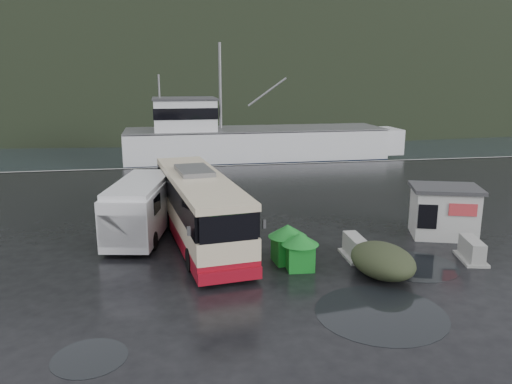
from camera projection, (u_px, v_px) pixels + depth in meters
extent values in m
plane|color=black|center=(261.00, 250.00, 20.90)|extent=(160.00, 160.00, 0.00)
cube|color=black|center=(182.00, 104.00, 126.35)|extent=(300.00, 180.00, 0.02)
cube|color=#999993|center=(215.00, 166.00, 40.08)|extent=(160.00, 0.60, 1.50)
ellipsoid|color=black|center=(193.00, 88.00, 262.24)|extent=(780.00, 540.00, 570.00)
cylinder|color=black|center=(381.00, 313.00, 15.36)|extent=(4.07, 4.07, 0.01)
cylinder|color=black|center=(90.00, 358.00, 12.95)|extent=(1.97, 1.97, 0.01)
cylinder|color=black|center=(445.00, 220.00, 25.14)|extent=(2.67, 2.67, 0.01)
cylinder|color=black|center=(415.00, 266.00, 19.18)|extent=(3.30, 3.30, 0.01)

